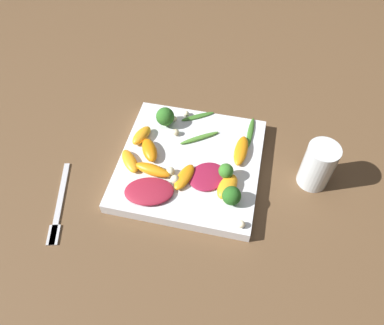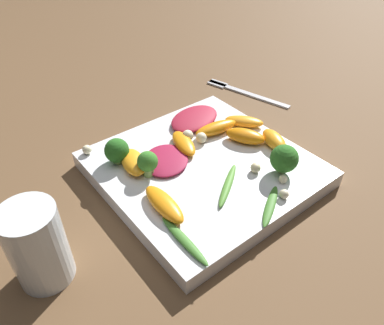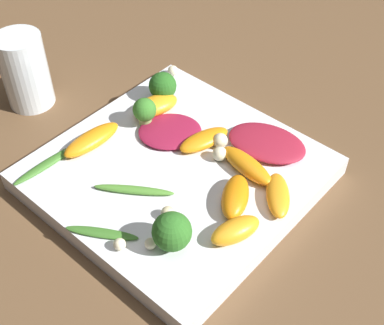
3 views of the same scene
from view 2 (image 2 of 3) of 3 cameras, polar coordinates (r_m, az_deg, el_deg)
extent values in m
plane|color=brown|center=(0.57, 1.72, -1.97)|extent=(2.40, 2.40, 0.00)
cube|color=white|center=(0.56, 1.74, -1.00)|extent=(0.29, 0.29, 0.03)
cylinder|color=white|center=(0.45, -22.50, -11.64)|extent=(0.06, 0.06, 0.10)
cube|color=silver|center=(0.79, 8.44, 10.45)|extent=(0.18, 0.06, 0.01)
cube|color=silver|center=(0.82, 3.94, 11.99)|extent=(0.05, 0.03, 0.01)
ellipsoid|color=maroon|center=(0.55, -4.06, 0.37)|extent=(0.10, 0.10, 0.01)
ellipsoid|color=maroon|center=(0.64, 0.37, 6.74)|extent=(0.09, 0.11, 0.01)
ellipsoid|color=orange|center=(0.48, -4.28, -6.33)|extent=(0.08, 0.03, 0.02)
ellipsoid|color=orange|center=(0.55, -8.89, 0.07)|extent=(0.07, 0.05, 0.02)
ellipsoid|color=orange|center=(0.60, 12.40, 3.37)|extent=(0.06, 0.04, 0.02)
ellipsoid|color=orange|center=(0.61, 3.71, 5.26)|extent=(0.04, 0.08, 0.02)
ellipsoid|color=orange|center=(0.60, 7.85, 4.19)|extent=(0.07, 0.06, 0.02)
ellipsoid|color=orange|center=(0.58, -1.41, 2.90)|extent=(0.07, 0.04, 0.02)
ellipsoid|color=orange|center=(0.64, 7.96, 6.22)|extent=(0.07, 0.06, 0.02)
cylinder|color=#84AD5B|center=(0.55, 13.61, -0.88)|extent=(0.01, 0.01, 0.01)
sphere|color=#2D6B23|center=(0.54, 13.89, 0.59)|extent=(0.04, 0.04, 0.04)
cylinder|color=#7A9E51|center=(0.56, -11.19, 0.55)|extent=(0.02, 0.02, 0.01)
sphere|color=#26601E|center=(0.55, -11.39, 1.81)|extent=(0.04, 0.04, 0.04)
cylinder|color=#84AD5B|center=(0.53, -6.67, -1.17)|extent=(0.02, 0.02, 0.02)
sphere|color=#387A28|center=(0.52, -6.79, 0.16)|extent=(0.03, 0.03, 0.03)
ellipsoid|color=#3D7528|center=(0.50, 11.86, -6.43)|extent=(0.05, 0.07, 0.00)
ellipsoid|color=#518E33|center=(0.51, 5.47, -3.40)|extent=(0.06, 0.08, 0.01)
ellipsoid|color=#3D7528|center=(0.45, -1.22, -11.75)|extent=(0.09, 0.01, 0.01)
sphere|color=beige|center=(0.51, 13.88, -4.70)|extent=(0.01, 0.01, 0.01)
sphere|color=beige|center=(0.59, -0.66, 4.13)|extent=(0.02, 0.02, 0.02)
sphere|color=beige|center=(0.59, -15.71, 1.92)|extent=(0.01, 0.01, 0.01)
sphere|color=beige|center=(0.53, 13.70, -2.45)|extent=(0.01, 0.01, 0.01)
sphere|color=beige|center=(0.54, 9.66, -0.79)|extent=(0.01, 0.01, 0.01)
sphere|color=beige|center=(0.59, 1.43, 3.79)|extent=(0.02, 0.02, 0.02)
camera|label=1|loc=(0.84, -41.58, 51.43)|focal=35.00mm
camera|label=3|loc=(0.59, 62.72, 31.33)|focal=50.00mm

